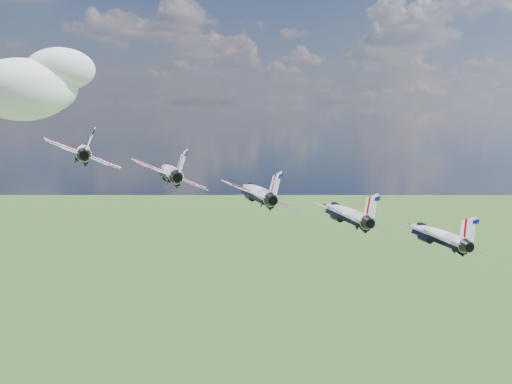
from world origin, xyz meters
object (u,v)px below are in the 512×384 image
jet_1 (169,171)px  jet_3 (345,213)px  jet_4 (435,234)px  jet_2 (256,192)px  jet_0 (84,151)px

jet_1 → jet_3: bearing=-22.4°
jet_1 → jet_4: 36.76m
jet_3 → jet_4: jet_3 is taller
jet_2 → jet_3: 12.25m
jet_0 → jet_1: 12.25m
jet_1 → jet_4: jet_1 is taller
jet_3 → jet_1: bearing=157.6°
jet_0 → jet_1: size_ratio=1.00×
jet_1 → jet_4: (28.26, -22.09, -8.04)m
jet_1 → jet_2: (9.42, -7.36, -2.68)m
jet_0 → jet_2: size_ratio=1.00×
jet_2 → jet_3: bearing=-22.4°
jet_0 → jet_4: jet_0 is taller
jet_0 → jet_1: bearing=-22.4°
jet_3 → jet_0: bearing=157.6°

